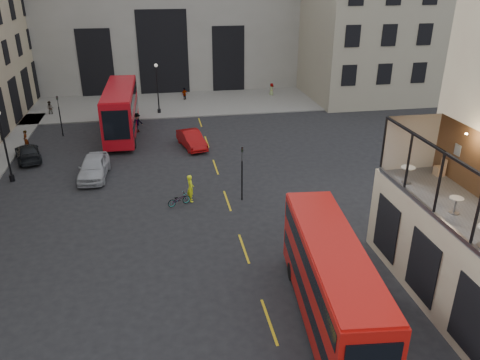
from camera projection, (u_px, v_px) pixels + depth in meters
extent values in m
plane|color=black|center=(313.00, 316.00, 20.84)|extent=(140.00, 140.00, 0.00)
cube|color=black|center=(423.00, 267.00, 20.83)|extent=(0.08, 9.20, 3.00)
cube|color=beige|center=(411.00, 142.00, 23.91)|extent=(3.00, 0.04, 2.90)
cube|color=black|center=(479.00, 149.00, 18.83)|extent=(3.00, 10.00, 0.04)
cube|color=slate|center=(433.00, 214.00, 19.73)|extent=(0.12, 10.00, 0.18)
cube|color=black|center=(445.00, 153.00, 18.60)|extent=(0.12, 10.00, 0.10)
cube|color=beige|center=(458.00, 150.00, 22.46)|extent=(0.04, 0.45, 0.55)
cylinder|color=#FFD899|center=(466.00, 134.00, 20.77)|extent=(0.12, 0.12, 0.05)
cube|color=tan|center=(455.00, 259.00, 20.97)|extent=(3.00, 11.00, 4.50)
cube|color=slate|center=(465.00, 214.00, 20.03)|extent=(3.00, 10.00, 0.10)
cube|color=#99968F|center=(160.00, 15.00, 59.46)|extent=(34.00, 10.00, 18.00)
cube|color=black|center=(163.00, 53.00, 56.56)|extent=(6.00, 0.12, 10.00)
cube|color=black|center=(96.00, 63.00, 55.67)|extent=(4.00, 0.12, 8.00)
cube|color=black|center=(228.00, 59.00, 58.27)|extent=(4.00, 0.12, 8.00)
cube|color=gray|center=(372.00, 8.00, 55.92)|extent=(16.00, 18.00, 20.00)
cube|color=slate|center=(159.00, 104.00, 53.97)|extent=(40.00, 12.00, 0.12)
cylinder|color=black|center=(242.00, 181.00, 30.88)|extent=(0.10, 0.10, 2.80)
imported|color=black|center=(242.00, 154.00, 30.10)|extent=(0.16, 0.20, 1.00)
cylinder|color=black|center=(61.00, 122.00, 42.98)|extent=(0.10, 0.10, 2.80)
imported|color=black|center=(58.00, 101.00, 42.20)|extent=(0.16, 0.20, 1.00)
cylinder|color=black|center=(6.00, 149.00, 33.22)|extent=(0.14, 0.14, 5.00)
cylinder|color=black|center=(12.00, 178.00, 34.14)|extent=(0.36, 0.36, 0.50)
cylinder|color=black|center=(158.00, 91.00, 49.38)|extent=(0.14, 0.14, 5.00)
cylinder|color=black|center=(159.00, 111.00, 50.30)|extent=(0.36, 0.36, 0.50)
sphere|color=silver|center=(156.00, 65.00, 48.29)|extent=(0.36, 0.36, 0.36)
cube|color=#B1100C|center=(331.00, 282.00, 19.65)|extent=(3.25, 10.14, 3.53)
cube|color=black|center=(330.00, 291.00, 19.86)|extent=(3.24, 9.61, 0.72)
cube|color=black|center=(333.00, 260.00, 19.21)|extent=(3.24, 9.61, 0.72)
cube|color=#B1100C|center=(334.00, 245.00, 18.92)|extent=(3.14, 9.94, 0.11)
cylinder|color=black|center=(292.00, 271.00, 23.17)|extent=(0.34, 0.93, 0.91)
cylinder|color=black|center=(332.00, 270.00, 23.31)|extent=(0.34, 0.93, 0.91)
cube|color=#AD0C15|center=(121.00, 110.00, 42.99)|extent=(2.73, 11.25, 3.97)
cube|color=black|center=(122.00, 116.00, 43.22)|extent=(2.76, 10.64, 0.82)
cube|color=black|center=(120.00, 97.00, 42.49)|extent=(2.76, 10.64, 0.82)
cube|color=#AD0C15|center=(119.00, 88.00, 42.17)|extent=(2.62, 11.02, 0.12)
cylinder|color=black|center=(114.00, 119.00, 46.82)|extent=(0.30, 1.02, 1.02)
cylinder|color=black|center=(137.00, 118.00, 47.16)|extent=(0.30, 1.02, 1.02)
cylinder|color=black|center=(106.00, 144.00, 40.06)|extent=(0.30, 1.02, 1.02)
cylinder|color=black|center=(134.00, 143.00, 40.40)|extent=(0.30, 1.02, 1.02)
imported|color=#A9ABB1|center=(94.00, 167.00, 34.54)|extent=(2.21, 4.93, 1.64)
imported|color=#98090A|center=(192.00, 139.00, 40.50)|extent=(2.54, 4.65, 1.45)
imported|color=black|center=(28.00, 153.00, 37.82)|extent=(3.02, 4.72, 1.27)
imported|color=gray|center=(179.00, 199.00, 30.56)|extent=(1.67, 1.12, 0.83)
imported|color=#E3EF19|center=(191.00, 188.00, 30.90)|extent=(0.54, 0.74, 1.88)
imported|color=gray|center=(50.00, 108.00, 49.49)|extent=(0.79, 0.65, 1.53)
imported|color=gray|center=(137.00, 123.00, 44.31)|extent=(1.36, 1.26, 1.83)
imported|color=gray|center=(185.00, 94.00, 55.12)|extent=(0.95, 0.85, 1.54)
imported|color=gray|center=(272.00, 90.00, 57.35)|extent=(0.69, 0.86, 1.54)
imported|color=gray|center=(26.00, 140.00, 40.16)|extent=(0.49, 0.65, 1.63)
cylinder|color=silver|center=(457.00, 198.00, 19.71)|extent=(0.58, 0.58, 0.04)
cylinder|color=slate|center=(455.00, 206.00, 19.86)|extent=(0.08, 0.08, 0.68)
cylinder|color=slate|center=(454.00, 213.00, 20.00)|extent=(0.43, 0.43, 0.03)
cylinder|color=silver|center=(408.00, 167.00, 22.54)|extent=(0.66, 0.66, 0.04)
cylinder|color=slate|center=(407.00, 175.00, 22.71)|extent=(0.09, 0.09, 0.77)
cylinder|color=slate|center=(406.00, 182.00, 22.87)|extent=(0.48, 0.48, 0.03)
cube|color=tan|center=(439.00, 171.00, 23.62)|extent=(0.45, 0.45, 0.47)
cube|color=tan|center=(444.00, 162.00, 23.48)|extent=(0.06, 0.44, 0.41)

